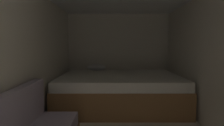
# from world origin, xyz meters

# --- Properties ---
(wall_back) EXTENTS (2.69, 0.05, 2.11)m
(wall_back) POSITION_xyz_m (0.00, 4.74, 1.05)
(wall_back) COLOR beige
(wall_back) RESTS_ON ground
(wall_left) EXTENTS (0.05, 5.21, 2.11)m
(wall_left) POSITION_xyz_m (-1.32, 2.11, 1.05)
(wall_left) COLOR beige
(wall_left) RESTS_ON ground
(bed) EXTENTS (2.47, 1.83, 0.83)m
(bed) POSITION_xyz_m (-0.00, 3.75, 0.34)
(bed) COLOR olive
(bed) RESTS_ON ground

